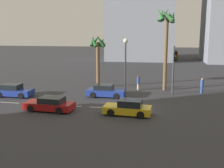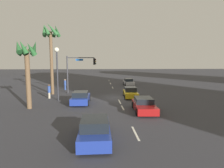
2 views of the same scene
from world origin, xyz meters
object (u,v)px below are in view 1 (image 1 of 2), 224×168
object	(u,v)px
streetlamp	(125,55)
building_1	(141,3)
car_4	(13,91)
palm_tree_0	(98,49)
pedestrian_1	(202,85)
car_0	(106,91)
pedestrian_0	(138,82)
car_1	(50,104)
palm_tree_1	(166,28)
traffic_signal	(174,63)
car_2	(128,108)

from	to	relation	value
streetlamp	building_1	size ratio (longest dim) A/B	0.22
car_4	palm_tree_0	xyz separation A→B (m)	(8.06, 6.75, 4.31)
streetlamp	pedestrian_1	size ratio (longest dim) A/B	3.52
pedestrian_1	building_1	world-z (taller)	building_1
car_0	pedestrian_0	xyz separation A→B (m)	(3.19, 4.34, 0.32)
streetlamp	building_1	world-z (taller)	building_1
car_0	car_1	distance (m)	7.37
building_1	palm_tree_1	bearing A→B (deg)	-82.44
car_0	car_1	world-z (taller)	car_0
car_0	palm_tree_1	bearing A→B (deg)	36.54
building_1	streetlamp	bearing A→B (deg)	-89.43
car_1	palm_tree_0	bearing A→B (deg)	81.08
car_0	car_4	distance (m)	10.30
pedestrian_1	palm_tree_1	world-z (taller)	palm_tree_1
car_4	building_1	size ratio (longest dim) A/B	0.14
car_1	car_4	distance (m)	7.71
streetlamp	pedestrian_1	xyz separation A→B (m)	(8.92, 0.82, -3.48)
car_0	building_1	distance (m)	44.67
pedestrian_1	palm_tree_1	size ratio (longest dim) A/B	0.18
car_4	traffic_signal	xyz separation A→B (m)	(17.46, 3.02, 3.14)
car_0	streetlamp	distance (m)	5.10
traffic_signal	pedestrian_0	size ratio (longest dim) A/B	3.07
palm_tree_0	building_1	distance (m)	38.82
car_1	traffic_signal	distance (m)	13.79
car_1	palm_tree_0	size ratio (longest dim) A/B	0.67
car_0	building_1	xyz separation A→B (m)	(-0.11, 42.47, 13.85)
car_1	pedestrian_0	size ratio (longest dim) A/B	2.51
building_1	car_0	bearing A→B (deg)	-91.99
streetlamp	palm_tree_1	world-z (taller)	palm_tree_1
car_2	palm_tree_1	distance (m)	13.25
car_1	pedestrian_1	distance (m)	17.63
car_0	car_4	xyz separation A→B (m)	(-10.13, -1.87, 0.00)
car_4	car_0	bearing A→B (deg)	10.45
car_4	palm_tree_0	distance (m)	11.36
car_4	traffic_signal	world-z (taller)	traffic_signal
car_4	streetlamp	distance (m)	13.36
car_1	pedestrian_0	world-z (taller)	pedestrian_0
pedestrian_0	palm_tree_1	bearing A→B (deg)	6.46
pedestrian_1	car_0	bearing A→B (deg)	-160.81
car_1	pedestrian_1	bearing A→B (deg)	34.65
car_2	car_1	bearing A→B (deg)	-179.23
palm_tree_0	car_2	bearing A→B (deg)	-64.00
car_4	pedestrian_1	distance (m)	21.54
palm_tree_0	pedestrian_1	bearing A→B (deg)	-5.22
car_1	car_4	xyz separation A→B (m)	(-6.30, 4.44, 0.04)
streetlamp	palm_tree_0	xyz separation A→B (m)	(-3.83, 1.98, 0.52)
car_4	streetlamp	xyz separation A→B (m)	(11.89, 4.77, 3.80)
car_0	pedestrian_0	world-z (taller)	pedestrian_0
traffic_signal	streetlamp	bearing A→B (deg)	162.64
pedestrian_1	palm_tree_0	distance (m)	13.41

